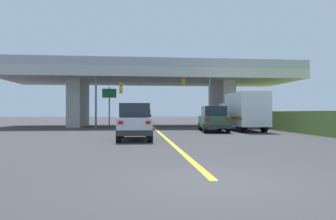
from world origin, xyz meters
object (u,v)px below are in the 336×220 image
box_truck (243,111)px  suv_crossing (213,119)px  traffic_signal_nearside (200,91)px  sedan_oncoming (144,116)px  highway_sign (109,98)px  traffic_signal_farside (105,95)px  suv_lead (135,122)px

box_truck → suv_crossing: bearing=-164.5°
box_truck → traffic_signal_nearside: size_ratio=1.09×
sedan_oncoming → traffic_signal_nearside: traffic_signal_nearside is taller
traffic_signal_nearside → highway_sign: bearing=164.4°
suv_crossing → traffic_signal_farside: size_ratio=0.96×
suv_lead → suv_crossing: 9.07m
traffic_signal_nearside → suv_crossing: bearing=-92.9°
sedan_oncoming → traffic_signal_nearside: bearing=-68.0°
suv_crossing → highway_sign: (-8.95, 9.08, 2.06)m
suv_lead → highway_sign: (-2.78, 15.73, 2.07)m
box_truck → highway_sign: 14.43m
traffic_signal_nearside → highway_sign: (-9.28, 2.59, -0.62)m
box_truck → sedan_oncoming: box_truck is taller
suv_lead → box_truck: size_ratio=0.68×
box_truck → highway_sign: (-11.71, 8.31, 1.45)m
highway_sign → traffic_signal_nearside: bearing=-15.6°
traffic_signal_farside → traffic_signal_nearside: bearing=3.5°
suv_crossing → traffic_signal_farside: bearing=152.8°
sedan_oncoming → traffic_signal_farside: traffic_signal_farside is taller
suv_lead → traffic_signal_farside: (-2.89, 12.56, 2.18)m
suv_crossing → sedan_oncoming: bearing=110.2°
sedan_oncoming → highway_sign: bearing=-110.4°
suv_lead → sedan_oncoming: bearing=87.5°
box_truck → highway_sign: bearing=144.6°
suv_lead → traffic_signal_farside: size_ratio=0.84×
suv_lead → sedan_oncoming: same height
suv_lead → suv_crossing: bearing=47.2°
sedan_oncoming → suv_crossing: bearing=-75.7°
highway_sign → suv_lead: bearing=-80.0°
traffic_signal_farside → sedan_oncoming: bearing=73.6°
traffic_signal_nearside → box_truck: bearing=-67.0°
suv_crossing → box_truck: bearing=21.4°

